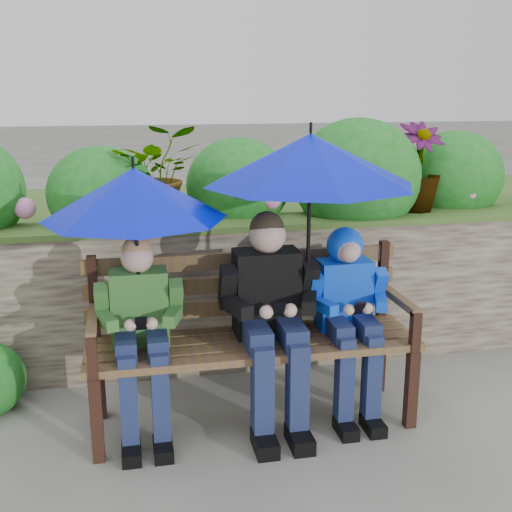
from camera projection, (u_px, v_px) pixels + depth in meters
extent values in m
plane|color=#5A5B53|center=(259.00, 410.00, 3.92)|extent=(60.00, 60.00, 0.00)
cube|color=#4B4038|center=(237.00, 295.00, 4.50)|extent=(8.00, 0.40, 1.00)
cube|color=#405C23|center=(237.00, 224.00, 4.37)|extent=(8.00, 0.42, 0.04)
cube|color=#405C23|center=(213.00, 255.00, 5.64)|extent=(8.00, 2.00, 0.96)
ellipsoid|color=#126614|center=(101.00, 194.00, 4.28)|extent=(0.72, 0.58, 0.65)
ellipsoid|color=#126614|center=(238.00, 185.00, 4.63)|extent=(0.76, 0.61, 0.68)
ellipsoid|color=#126614|center=(357.00, 177.00, 4.59)|extent=(0.94, 0.75, 0.85)
ellipsoid|color=#126614|center=(454.00, 177.00, 4.97)|extent=(0.79, 0.63, 0.71)
sphere|color=pink|center=(25.00, 208.00, 4.16)|extent=(0.14, 0.14, 0.14)
sphere|color=pink|center=(271.00, 199.00, 4.48)|extent=(0.14, 0.14, 0.14)
sphere|color=pink|center=(469.00, 192.00, 4.77)|extent=(0.14, 0.14, 0.14)
imported|color=#126614|center=(158.00, 173.00, 4.27)|extent=(0.58, 0.51, 0.65)
imported|color=#126614|center=(417.00, 167.00, 4.64)|extent=(0.36, 0.36, 0.64)
cube|color=black|center=(97.00, 420.00, 3.33)|extent=(0.06, 0.06, 0.47)
cube|color=black|center=(99.00, 381.00, 3.77)|extent=(0.06, 0.06, 0.47)
cube|color=black|center=(411.00, 389.00, 3.67)|extent=(0.06, 0.06, 0.47)
cube|color=black|center=(380.00, 356.00, 4.12)|extent=(0.06, 0.06, 0.47)
cube|color=brown|center=(260.00, 358.00, 3.47)|extent=(1.88, 0.10, 0.04)
cube|color=brown|center=(255.00, 348.00, 3.60)|extent=(1.88, 0.10, 0.04)
cube|color=brown|center=(251.00, 339.00, 3.73)|extent=(1.88, 0.10, 0.04)
cube|color=brown|center=(246.00, 331.00, 3.86)|extent=(1.88, 0.10, 0.04)
cube|color=black|center=(94.00, 300.00, 3.67)|extent=(0.05, 0.05, 0.52)
cube|color=brown|center=(93.00, 321.00, 3.43)|extent=(0.05, 0.49, 0.04)
cube|color=black|center=(92.00, 358.00, 3.24)|extent=(0.05, 0.05, 0.23)
cube|color=black|center=(382.00, 282.00, 4.01)|extent=(0.05, 0.05, 0.52)
cube|color=brown|center=(399.00, 299.00, 3.78)|extent=(0.05, 0.49, 0.04)
cube|color=black|center=(415.00, 332.00, 3.58)|extent=(0.05, 0.05, 0.23)
cube|color=brown|center=(244.00, 306.00, 3.88)|extent=(1.88, 0.04, 0.09)
cube|color=brown|center=(244.00, 283.00, 3.84)|extent=(1.88, 0.04, 0.09)
cube|color=brown|center=(244.00, 260.00, 3.80)|extent=(1.88, 0.04, 0.09)
cube|color=#2A6B2C|center=(139.00, 307.00, 3.57)|extent=(0.31, 0.19, 0.43)
sphere|color=tan|center=(137.00, 257.00, 3.48)|extent=(0.18, 0.18, 0.18)
sphere|color=#9B7246|center=(137.00, 251.00, 3.48)|extent=(0.17, 0.17, 0.17)
cube|color=#151C43|center=(126.00, 345.00, 3.45)|extent=(0.11, 0.30, 0.11)
cube|color=#151C43|center=(129.00, 405.00, 3.39)|extent=(0.09, 0.10, 0.57)
cube|color=black|center=(132.00, 452.00, 3.40)|extent=(0.10, 0.20, 0.07)
cube|color=#151C43|center=(157.00, 342.00, 3.49)|extent=(0.11, 0.30, 0.11)
cube|color=#151C43|center=(161.00, 402.00, 3.42)|extent=(0.09, 0.10, 0.57)
cube|color=black|center=(163.00, 449.00, 3.43)|extent=(0.10, 0.20, 0.07)
cube|color=#2A6B2C|center=(102.00, 303.00, 3.47)|extent=(0.07, 0.17, 0.24)
cube|color=#2A6B2C|center=(108.00, 321.00, 3.38)|extent=(0.12, 0.20, 0.06)
sphere|color=tan|center=(130.00, 325.00, 3.32)|extent=(0.06, 0.06, 0.06)
cube|color=#2A6B2C|center=(176.00, 298.00, 3.55)|extent=(0.07, 0.17, 0.24)
cube|color=#2A6B2C|center=(173.00, 317.00, 3.45)|extent=(0.12, 0.20, 0.06)
sphere|color=tan|center=(152.00, 324.00, 3.35)|extent=(0.06, 0.06, 0.06)
cube|color=black|center=(141.00, 323.00, 3.32)|extent=(0.06, 0.07, 0.09)
cube|color=black|center=(266.00, 292.00, 3.70)|extent=(0.37, 0.22, 0.50)
sphere|color=tan|center=(267.00, 235.00, 3.59)|extent=(0.21, 0.21, 0.21)
sphere|color=black|center=(267.00, 229.00, 3.60)|extent=(0.20, 0.20, 0.20)
cube|color=#151C43|center=(256.00, 335.00, 3.57)|extent=(0.13, 0.35, 0.13)
cube|color=#151C43|center=(262.00, 396.00, 3.47)|extent=(0.11, 0.12, 0.58)
cube|color=black|center=(265.00, 443.00, 3.48)|extent=(0.12, 0.24, 0.09)
cube|color=#151C43|center=(290.00, 332.00, 3.60)|extent=(0.13, 0.35, 0.13)
cube|color=#151C43|center=(297.00, 393.00, 3.51)|extent=(0.11, 0.12, 0.58)
cube|color=black|center=(300.00, 439.00, 3.51)|extent=(0.12, 0.24, 0.09)
cube|color=black|center=(228.00, 287.00, 3.59)|extent=(0.09, 0.20, 0.28)
cube|color=black|center=(238.00, 308.00, 3.48)|extent=(0.14, 0.23, 0.08)
sphere|color=tan|center=(266.00, 312.00, 3.41)|extent=(0.08, 0.08, 0.08)
cube|color=black|center=(308.00, 282.00, 3.68)|extent=(0.09, 0.20, 0.28)
cube|color=black|center=(309.00, 303.00, 3.56)|extent=(0.14, 0.23, 0.08)
sphere|color=tan|center=(290.00, 310.00, 3.44)|extent=(0.08, 0.08, 0.08)
cube|color=black|center=(279.00, 310.00, 3.41)|extent=(0.06, 0.07, 0.09)
cube|color=#003ED8|center=(344.00, 294.00, 3.81)|extent=(0.31, 0.18, 0.42)
sphere|color=tan|center=(347.00, 248.00, 3.71)|extent=(0.17, 0.17, 0.17)
sphere|color=#003ED8|center=(345.00, 245.00, 3.74)|extent=(0.22, 0.22, 0.22)
sphere|color=tan|center=(349.00, 252.00, 3.68)|extent=(0.13, 0.13, 0.13)
cube|color=#151C43|center=(338.00, 328.00, 3.69)|extent=(0.11, 0.29, 0.11)
cube|color=#151C43|center=(344.00, 384.00, 3.63)|extent=(0.09, 0.10, 0.57)
cube|color=black|center=(346.00, 428.00, 3.64)|extent=(0.10, 0.20, 0.07)
cube|color=#151C43|center=(364.00, 326.00, 3.72)|extent=(0.11, 0.29, 0.11)
cube|color=#151C43|center=(371.00, 382.00, 3.66)|extent=(0.09, 0.10, 0.57)
cube|color=black|center=(373.00, 425.00, 3.67)|extent=(0.10, 0.20, 0.07)
cube|color=#003ED8|center=(315.00, 290.00, 3.71)|extent=(0.07, 0.17, 0.23)
cube|color=#003ED8|center=(325.00, 306.00, 3.62)|extent=(0.12, 0.19, 0.06)
sphere|color=tan|center=(349.00, 310.00, 3.56)|extent=(0.06, 0.06, 0.06)
cube|color=#003ED8|center=(378.00, 286.00, 3.79)|extent=(0.07, 0.17, 0.23)
cube|color=#003ED8|center=(381.00, 302.00, 3.69)|extent=(0.12, 0.19, 0.06)
sphere|color=tan|center=(367.00, 308.00, 3.59)|extent=(0.06, 0.06, 0.06)
cube|color=black|center=(359.00, 308.00, 3.56)|extent=(0.06, 0.07, 0.09)
cone|color=#000DC7|center=(134.00, 194.00, 3.34)|extent=(0.98, 0.98, 0.27)
cylinder|color=black|center=(133.00, 162.00, 3.30)|extent=(0.02, 0.02, 0.06)
cylinder|color=black|center=(137.00, 251.00, 3.42)|extent=(0.02, 0.02, 0.62)
sphere|color=black|center=(140.00, 306.00, 3.50)|extent=(0.04, 0.04, 0.04)
cone|color=#000DC7|center=(310.00, 160.00, 3.48)|extent=(1.18, 1.18, 0.28)
cylinder|color=black|center=(311.00, 128.00, 3.43)|extent=(0.02, 0.02, 0.06)
cylinder|color=black|center=(309.00, 228.00, 3.57)|extent=(0.02, 0.02, 0.76)
sphere|color=black|center=(307.00, 292.00, 3.67)|extent=(0.04, 0.04, 0.04)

